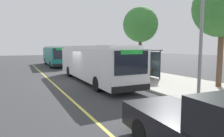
{
  "coord_description": "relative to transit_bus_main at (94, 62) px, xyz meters",
  "views": [
    {
      "loc": [
        15.84,
        -4.92,
        2.84
      ],
      "look_at": [
        2.64,
        1.65,
        1.26
      ],
      "focal_mm": 31.91,
      "sensor_mm": 36.0,
      "label": 1
    }
  ],
  "objects": [
    {
      "name": "ground_plane",
      "position": [
        -0.51,
        -1.01,
        -1.62
      ],
      "size": [
        120.0,
        120.0,
        0.0
      ],
      "primitive_type": "plane",
      "color": "#38383A"
    },
    {
      "name": "sidewalk_curb",
      "position": [
        -0.51,
        4.99,
        -1.54
      ],
      "size": [
        44.0,
        6.4,
        0.15
      ],
      "primitive_type": "cube",
      "color": "#A8A399",
      "rests_on": "ground_plane"
    },
    {
      "name": "lane_stripe_center",
      "position": [
        -0.51,
        -3.21,
        -1.61
      ],
      "size": [
        36.0,
        0.14,
        0.01
      ],
      "primitive_type": "cube",
      "color": "#E0D64C",
      "rests_on": "ground_plane"
    },
    {
      "name": "transit_bus_main",
      "position": [
        0.0,
        0.0,
        0.0
      ],
      "size": [
        12.05,
        2.68,
        2.95
      ],
      "color": "white",
      "rests_on": "ground_plane"
    },
    {
      "name": "transit_bus_second",
      "position": [
        -16.09,
        -0.05,
        -0.0
      ],
      "size": [
        11.25,
        2.97,
        2.95
      ],
      "color": "#146B66",
      "rests_on": "ground_plane"
    },
    {
      "name": "pickup_truck",
      "position": [
        12.65,
        -1.89,
        -0.76
      ],
      "size": [
        5.51,
        2.31,
        1.85
      ],
      "color": "black",
      "rests_on": "ground_plane"
    },
    {
      "name": "bus_shelter",
      "position": [
        0.64,
        4.7,
        0.3
      ],
      "size": [
        2.9,
        1.6,
        2.48
      ],
      "color": "#333338",
      "rests_on": "sidewalk_curb"
    },
    {
      "name": "waiting_bench",
      "position": [
        0.74,
        4.56,
        -0.99
      ],
      "size": [
        1.6,
        0.48,
        0.95
      ],
      "color": "brown",
      "rests_on": "sidewalk_curb"
    },
    {
      "name": "route_sign_post",
      "position": [
        2.66,
        2.8,
        0.34
      ],
      "size": [
        0.44,
        0.08,
        2.8
      ],
      "color": "#333338",
      "rests_on": "sidewalk_curb"
    },
    {
      "name": "street_tree_near_shelter",
      "position": [
        -2.87,
        6.56,
        3.63
      ],
      "size": [
        3.78,
        3.78,
        7.02
      ],
      "color": "brown",
      "rests_on": "sidewalk_curb"
    },
    {
      "name": "street_tree_upstreet",
      "position": [
        6.52,
        6.64,
        3.81
      ],
      "size": [
        3.91,
        3.91,
        7.26
      ],
      "color": "brown",
      "rests_on": "sidewalk_curb"
    },
    {
      "name": "utility_pole",
      "position": [
        8.59,
        2.21,
        1.73
      ],
      "size": [
        0.16,
        0.16,
        6.4
      ],
      "primitive_type": "cylinder",
      "color": "gray",
      "rests_on": "sidewalk_curb"
    }
  ]
}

